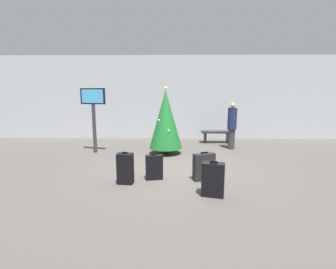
{
  "coord_description": "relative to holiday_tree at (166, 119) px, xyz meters",
  "views": [
    {
      "loc": [
        -0.07,
        -6.5,
        2.12
      ],
      "look_at": [
        -0.21,
        0.45,
        0.9
      ],
      "focal_mm": 26.92,
      "sensor_mm": 36.0,
      "label": 1
    }
  ],
  "objects": [
    {
      "name": "waiting_bench",
      "position": [
        2.02,
        1.8,
        -0.81
      ],
      "size": [
        1.23,
        0.44,
        0.48
      ],
      "color": "black",
      "rests_on": "ground_plane"
    },
    {
      "name": "suitcase_1",
      "position": [
        -0.84,
        -2.82,
        -0.81
      ],
      "size": [
        0.37,
        0.25,
        0.75
      ],
      "color": "black",
      "rests_on": "ground_plane"
    },
    {
      "name": "traveller_0",
      "position": [
        2.38,
        0.72,
        -0.28
      ],
      "size": [
        0.42,
        0.42,
        1.68
      ],
      "color": "#333338",
      "rests_on": "ground_plane"
    },
    {
      "name": "suitcase_3",
      "position": [
        1.06,
        -3.49,
        -0.81
      ],
      "size": [
        0.49,
        0.33,
        0.74
      ],
      "color": "black",
      "rests_on": "ground_plane"
    },
    {
      "name": "ground_plane",
      "position": [
        0.31,
        -1.84,
        -1.16
      ],
      "size": [
        16.0,
        16.0,
        0.0
      ],
      "primitive_type": "plane",
      "color": "#514C47"
    },
    {
      "name": "flight_info_kiosk",
      "position": [
        -2.44,
        0.11,
        0.37
      ],
      "size": [
        0.88,
        0.3,
        2.19
      ],
      "color": "#333338",
      "rests_on": "ground_plane"
    },
    {
      "name": "suitcase_0",
      "position": [
        0.99,
        -2.56,
        -0.84
      ],
      "size": [
        0.55,
        0.35,
        0.69
      ],
      "color": "#232326",
      "rests_on": "ground_plane"
    },
    {
      "name": "back_wall",
      "position": [
        0.31,
        2.84,
        0.64
      ],
      "size": [
        16.0,
        0.2,
        3.6
      ],
      "primitive_type": "cube",
      "color": "#B7BCC1",
      "rests_on": "ground_plane"
    },
    {
      "name": "suitcase_2",
      "position": [
        -0.2,
        -2.53,
        -0.86
      ],
      "size": [
        0.43,
        0.24,
        0.64
      ],
      "color": "black",
      "rests_on": "ground_plane"
    },
    {
      "name": "holiday_tree",
      "position": [
        0.0,
        0.0,
        0.0
      ],
      "size": [
        1.1,
        1.1,
        2.25
      ],
      "color": "#4C3319",
      "rests_on": "ground_plane"
    }
  ]
}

